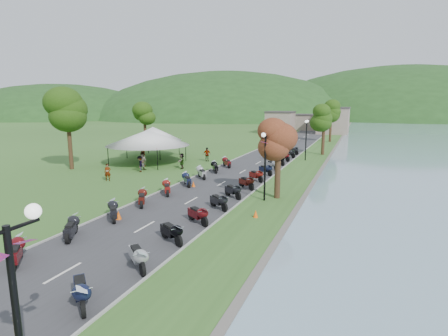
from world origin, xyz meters
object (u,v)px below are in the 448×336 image
(vendor_tent_main, at_px, (148,147))
(pedestrian_a, at_px, (108,181))
(pedestrian_b, at_px, (143,170))
(pedestrian_c, at_px, (140,172))

(vendor_tent_main, xyz_separation_m, pedestrian_a, (1.86, -9.60, -2.00))
(pedestrian_b, distance_m, pedestrian_c, 1.23)
(vendor_tent_main, distance_m, pedestrian_b, 4.56)
(vendor_tent_main, xyz_separation_m, pedestrian_c, (2.14, -4.88, -2.00))
(pedestrian_b, bearing_deg, vendor_tent_main, -59.14)
(pedestrian_a, distance_m, pedestrian_b, 5.87)
(vendor_tent_main, relative_size, pedestrian_a, 4.08)
(pedestrian_a, bearing_deg, pedestrian_c, 55.58)
(pedestrian_a, relative_size, pedestrian_b, 0.82)
(pedestrian_a, relative_size, pedestrian_c, 0.95)
(pedestrian_a, bearing_deg, vendor_tent_main, 69.90)
(vendor_tent_main, height_order, pedestrian_c, vendor_tent_main)
(vendor_tent_main, xyz_separation_m, pedestrian_b, (1.68, -3.74, -2.00))
(pedestrian_b, bearing_deg, pedestrian_c, 118.78)
(pedestrian_b, xyz_separation_m, pedestrian_c, (0.46, -1.14, 0.00))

